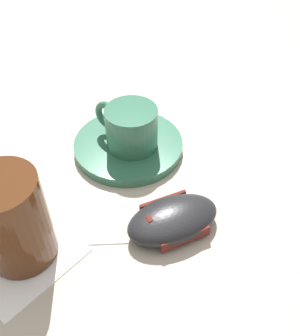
% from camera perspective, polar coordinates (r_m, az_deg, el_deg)
% --- Properties ---
extents(ground_plane, '(3.00, 3.00, 0.00)m').
position_cam_1_polar(ground_plane, '(0.49, -9.02, -3.94)').
color(ground_plane, '#B2A899').
extents(saucer, '(0.16, 0.16, 0.01)m').
position_cam_1_polar(saucer, '(0.55, -2.96, 3.36)').
color(saucer, '#2D664C').
rests_on(saucer, ground).
extents(coffee_cup, '(0.07, 0.10, 0.06)m').
position_cam_1_polar(coffee_cup, '(0.52, -3.05, 6.24)').
color(coffee_cup, '#2D664C').
rests_on(coffee_cup, saucer).
extents(computer_mouse, '(0.13, 0.12, 0.03)m').
position_cam_1_polar(computer_mouse, '(0.44, 3.65, -7.54)').
color(computer_mouse, black).
rests_on(computer_mouse, ground).
extents(mouse_cable, '(0.13, 0.25, 0.00)m').
position_cam_1_polar(mouse_cable, '(0.47, -21.24, -10.66)').
color(mouse_cable, white).
rests_on(mouse_cable, ground).
extents(napkin_under_glass, '(0.14, 0.14, 0.00)m').
position_cam_1_polar(napkin_under_glass, '(0.46, -19.18, -12.15)').
color(napkin_under_glass, white).
rests_on(napkin_under_glass, ground).
extents(drinking_glass, '(0.08, 0.08, 0.11)m').
position_cam_1_polar(drinking_glass, '(0.41, -20.26, -7.46)').
color(drinking_glass, '#4C2814').
rests_on(drinking_glass, napkin_under_glass).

